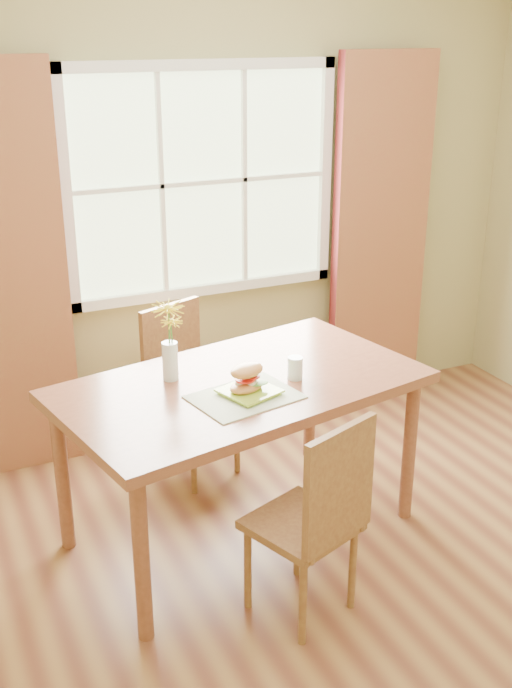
{
  "coord_description": "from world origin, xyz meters",
  "views": [
    {
      "loc": [
        -1.63,
        -2.41,
        2.33
      ],
      "look_at": [
        -0.24,
        0.63,
        1.0
      ],
      "focal_mm": 42.0,
      "sensor_mm": 36.0,
      "label": 1
    }
  ],
  "objects": [
    {
      "name": "plate",
      "position": [
        -0.32,
        0.53,
        0.82
      ],
      "size": [
        0.28,
        0.28,
        0.01
      ],
      "primitive_type": "cube",
      "rotation": [
        0.0,
        0.0,
        0.33
      ],
      "color": "#94B62D",
      "rests_on": "placemat"
    },
    {
      "name": "water_glass",
      "position": [
        -0.05,
        0.6,
        0.86
      ],
      "size": [
        0.07,
        0.07,
        0.11
      ],
      "color": "silver",
      "rests_on": "dining_table"
    },
    {
      "name": "curtain_right",
      "position": [
        1.15,
        1.78,
        1.1
      ],
      "size": [
        0.65,
        0.08,
        2.2
      ],
      "primitive_type": "cube",
      "color": "maroon",
      "rests_on": "room"
    },
    {
      "name": "window",
      "position": [
        0.0,
        1.87,
        1.5
      ],
      "size": [
        1.62,
        0.06,
        1.32
      ],
      "color": "beige",
      "rests_on": "room"
    },
    {
      "name": "flower_vase",
      "position": [
        -0.57,
        0.83,
        1.03
      ],
      "size": [
        0.15,
        0.15,
        0.37
      ],
      "color": "silver",
      "rests_on": "dining_table"
    },
    {
      "name": "dining_table",
      "position": [
        -0.29,
        0.68,
        0.72
      ],
      "size": [
        1.81,
        1.24,
        0.81
      ],
      "rotation": [
        0.0,
        0.0,
        0.2
      ],
      "color": "brown",
      "rests_on": "room"
    },
    {
      "name": "chair_near",
      "position": [
        -0.26,
        -0.01,
        0.51
      ],
      "size": [
        0.5,
        0.5,
        0.93
      ],
      "rotation": [
        0.0,
        0.0,
        0.35
      ],
      "color": "olive",
      "rests_on": "room"
    },
    {
      "name": "room",
      "position": [
        0.0,
        0.0,
        1.35
      ],
      "size": [
        4.24,
        3.84,
        2.74
      ],
      "color": "brown",
      "rests_on": "ground"
    },
    {
      "name": "chair_far",
      "position": [
        -0.32,
        1.38,
        0.52
      ],
      "size": [
        0.5,
        0.5,
        0.94
      ],
      "rotation": [
        0.0,
        0.0,
        0.36
      ],
      "color": "olive",
      "rests_on": "room"
    },
    {
      "name": "croissant_sandwich",
      "position": [
        -0.32,
        0.54,
        0.89
      ],
      "size": [
        0.2,
        0.17,
        0.13
      ],
      "rotation": [
        0.0,
        0.0,
        0.38
      ],
      "color": "#C87C44",
      "rests_on": "plate"
    },
    {
      "name": "curtain_left",
      "position": [
        -1.15,
        1.78,
        1.1
      ],
      "size": [
        0.65,
        0.08,
        2.2
      ],
      "primitive_type": "cube",
      "color": "maroon",
      "rests_on": "room"
    },
    {
      "name": "placemat",
      "position": [
        -0.34,
        0.51,
        0.81
      ],
      "size": [
        0.51,
        0.41,
        0.01
      ],
      "primitive_type": "cube",
      "rotation": [
        0.0,
        0.0,
        0.2
      ],
      "color": "beige",
      "rests_on": "dining_table"
    }
  ]
}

